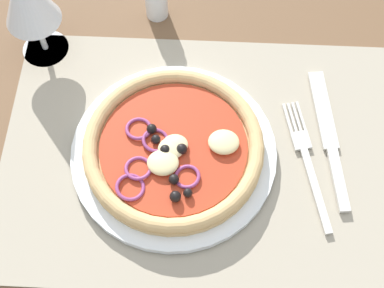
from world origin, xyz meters
The scene contains 6 objects.
ground_plane centered at (0.00, 0.00, -1.20)cm, with size 190.00×140.00×2.40cm, color brown.
placemat centered at (0.00, 0.00, 0.20)cm, with size 50.63×35.26×0.40cm, color #A39984.
plate centered at (-3.66, -0.53, 0.96)cm, with size 25.48×25.48×1.12cm, color white.
pizza centered at (-3.66, -0.60, 2.62)cm, with size 22.11×22.11×2.65cm.
fork centered at (12.82, -0.17, 0.62)cm, with size 5.39×17.90×0.44cm.
knife centered at (15.86, 2.92, 0.65)cm, with size 4.01×20.05×0.62cm.
Camera 1 is at (0.32, -29.84, 60.67)cm, focal length 50.13 mm.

